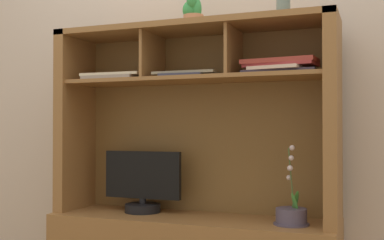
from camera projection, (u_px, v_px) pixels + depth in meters
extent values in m
cube|color=beige|center=(208.00, 40.00, 2.74)|extent=(6.00, 0.02, 2.80)
cube|color=olive|center=(76.00, 121.00, 2.75)|extent=(0.06, 0.35, 0.98)
cube|color=olive|center=(333.00, 119.00, 2.25)|extent=(0.06, 0.35, 0.98)
cube|color=brown|center=(203.00, 124.00, 2.65)|extent=(1.40, 0.02, 0.95)
cube|color=olive|center=(192.00, 28.00, 2.51)|extent=(1.46, 0.35, 0.03)
cube|color=olive|center=(192.00, 80.00, 2.50)|extent=(1.34, 0.31, 0.02)
cube|color=olive|center=(153.00, 57.00, 2.58)|extent=(0.02, 0.29, 0.24)
cube|color=olive|center=(234.00, 52.00, 2.43)|extent=(0.02, 0.29, 0.24)
cylinder|color=black|center=(143.00, 208.00, 2.61)|extent=(0.19, 0.19, 0.04)
cylinder|color=black|center=(143.00, 201.00, 2.61)|extent=(0.04, 0.04, 0.03)
cube|color=black|center=(143.00, 175.00, 2.61)|extent=(0.43, 0.03, 0.25)
cube|color=black|center=(141.00, 175.00, 2.59)|extent=(0.40, 0.00, 0.22)
cylinder|color=#4F475B|center=(291.00, 216.00, 2.27)|extent=(0.14, 0.14, 0.08)
cylinder|color=#4F475B|center=(291.00, 224.00, 2.27)|extent=(0.17, 0.17, 0.01)
cylinder|color=#4C6B38|center=(291.00, 178.00, 2.27)|extent=(0.03, 0.02, 0.28)
sphere|color=silver|center=(289.00, 178.00, 2.29)|extent=(0.02, 0.02, 0.02)
sphere|color=silver|center=(290.00, 168.00, 2.25)|extent=(0.03, 0.03, 0.03)
sphere|color=silver|center=(291.00, 158.00, 2.26)|extent=(0.02, 0.02, 0.02)
sphere|color=silver|center=(292.00, 148.00, 2.27)|extent=(0.03, 0.03, 0.03)
ellipsoid|color=#469339|center=(295.00, 202.00, 2.25)|extent=(0.04, 0.05, 0.09)
ellipsoid|color=#469339|center=(295.00, 202.00, 2.27)|extent=(0.05, 0.07, 0.11)
cube|color=#342D3A|center=(280.00, 72.00, 2.30)|extent=(0.35, 0.17, 0.01)
cube|color=beige|center=(277.00, 69.00, 2.30)|extent=(0.26, 0.21, 0.02)
cube|color=#9D3132|center=(280.00, 65.00, 2.30)|extent=(0.35, 0.19, 0.02)
cube|color=#99352B|center=(279.00, 62.00, 2.30)|extent=(0.36, 0.18, 0.02)
cube|color=#35374D|center=(186.00, 76.00, 2.48)|extent=(0.23, 0.25, 0.01)
cube|color=gray|center=(188.00, 74.00, 2.49)|extent=(0.33, 0.20, 0.01)
cube|color=gray|center=(113.00, 78.00, 2.60)|extent=(0.29, 0.19, 0.02)
cube|color=beige|center=(115.00, 75.00, 2.60)|extent=(0.34, 0.19, 0.01)
cylinder|color=slate|center=(283.00, 7.00, 2.32)|extent=(0.07, 0.07, 0.09)
cylinder|color=#B67852|center=(193.00, 21.00, 2.53)|extent=(0.10, 0.10, 0.06)
cylinder|color=#B67852|center=(193.00, 25.00, 2.53)|extent=(0.12, 0.12, 0.01)
ellipsoid|color=#349247|center=(197.00, 9.00, 2.53)|extent=(0.05, 0.07, 0.12)
ellipsoid|color=#349247|center=(195.00, 8.00, 2.55)|extent=(0.04, 0.08, 0.14)
ellipsoid|color=#349247|center=(189.00, 10.00, 2.53)|extent=(0.07, 0.08, 0.09)
ellipsoid|color=#349247|center=(191.00, 0.00, 2.51)|extent=(0.05, 0.07, 0.09)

